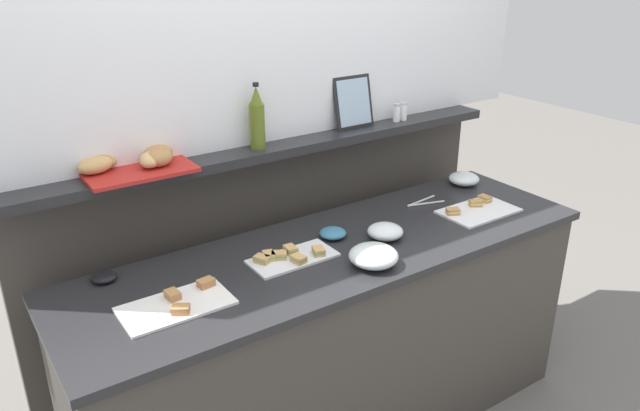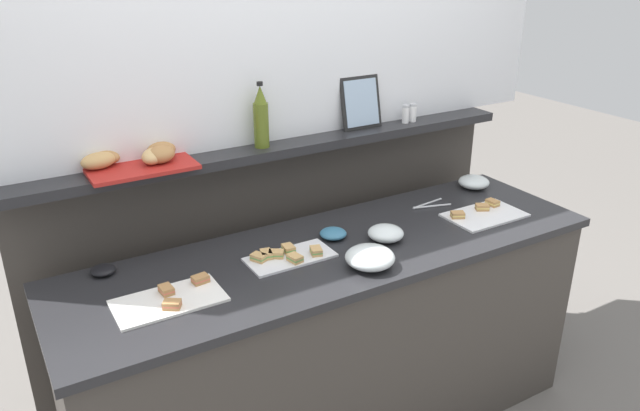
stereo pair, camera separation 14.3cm
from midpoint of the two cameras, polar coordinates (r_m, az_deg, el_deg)
ground_plane at (r=3.37m, az=-5.93°, el=-14.02°), size 12.00×12.00×0.00m
buffet_counter at (r=2.68m, az=-0.01°, el=-12.65°), size 2.21×0.66×0.92m
back_ledge_unit at (r=2.95m, az=-5.54°, el=-4.87°), size 2.30×0.22×1.23m
sandwich_platter_front at (r=2.35m, az=-4.50°, el=-4.79°), size 0.34×0.16×0.04m
sandwich_platter_rear at (r=2.83m, az=12.94°, el=-0.40°), size 0.35×0.21×0.04m
sandwich_platter_side at (r=2.14m, az=-14.87°, el=-8.81°), size 0.36×0.20×0.04m
glass_bowl_large at (r=2.31m, az=3.20°, el=-4.76°), size 0.19×0.19×0.07m
glass_bowl_medium at (r=2.52m, az=4.44°, el=-2.48°), size 0.15×0.15×0.06m
glass_bowl_small at (r=3.14m, az=11.91°, el=2.38°), size 0.15×0.15×0.06m
condiment_bowl_dark at (r=2.36m, az=-20.99°, el=-6.20°), size 0.09×0.09×0.03m
condiment_bowl_teal at (r=2.52m, az=-0.42°, el=-2.60°), size 0.11×0.11×0.04m
serving_tongs at (r=2.88m, az=8.10°, el=0.27°), size 0.19×0.08×0.01m
olive_oil_bottle at (r=2.59m, az=-7.43°, el=7.89°), size 0.06×0.06×0.28m
salt_shaker at (r=3.01m, az=5.74°, el=8.53°), size 0.03×0.03×0.09m
pepper_shaker at (r=3.04m, az=6.39°, el=8.63°), size 0.03×0.03×0.09m
bread_basket at (r=2.45m, az=-18.89°, el=3.76°), size 0.42×0.29×0.08m
framed_picture at (r=2.88m, az=1.66°, el=9.52°), size 0.20×0.06×0.24m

